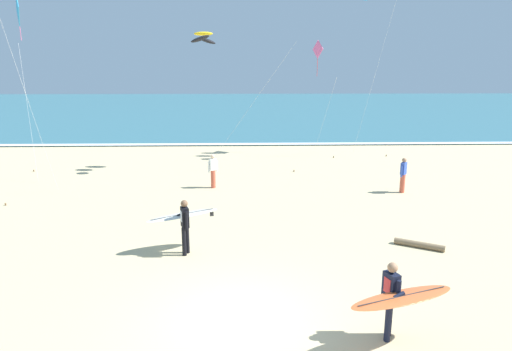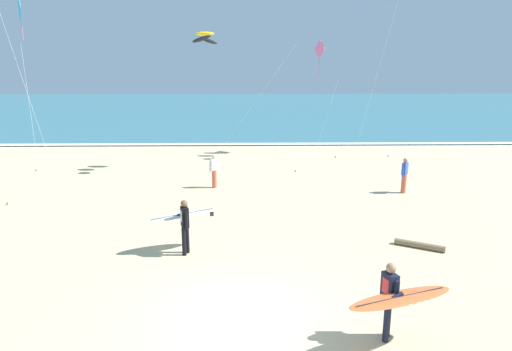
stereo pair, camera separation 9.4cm
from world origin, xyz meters
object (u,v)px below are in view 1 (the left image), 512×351
Objects in this scene: bystander_blue_top at (403,175)px; driftwood_log at (419,245)px; kite_diamond_rose_low at (318,53)px; bystander_white_top at (213,171)px; surfer_trailing at (184,220)px; kite_arc_golden_mid at (204,38)px; kite_diamond_cobalt_high at (18,13)px; surfer_lead at (397,297)px.

driftwood_log is (-1.63, -6.25, -0.71)m from bystander_blue_top.
kite_diamond_rose_low is 17.11m from driftwood_log.
kite_diamond_rose_low reaches higher than bystander_white_top.
kite_diamond_rose_low reaches higher than surfer_trailing.
surfer_trailing is 12.61m from kite_arc_golden_mid.
kite_diamond_cobalt_high is 19.34m from driftwood_log.
driftwood_log is at bearing 1.00° from surfer_trailing.
bystander_blue_top is 1.05× the size of driftwood_log.
driftwood_log is at bearing -104.62° from bystander_blue_top.
bystander_white_top is at bearing 172.91° from bystander_blue_top.
bystander_blue_top is at bearing 35.52° from surfer_trailing.
surfer_lead reaches higher than bystander_blue_top.
kite_diamond_rose_low is at bearing 103.92° from bystander_blue_top.
kite_arc_golden_mid is (-0.19, 11.15, 5.89)m from surfer_trailing.
surfer_lead is 11.88m from bystander_blue_top.
kite_diamond_rose_low is (1.67, 20.83, 5.26)m from surfer_lead.
bystander_blue_top is (17.17, -2.25, -7.04)m from kite_diamond_cobalt_high.
surfer_trailing is at bearing -112.16° from kite_diamond_rose_low.
kite_diamond_cobalt_high is at bearing 172.54° from bystander_blue_top.
kite_arc_golden_mid is at bearing 124.21° from driftwood_log.
kite_arc_golden_mid reaches higher than kite_diamond_rose_low.
driftwood_log is at bearing -55.79° from kite_arc_golden_mid.
surfer_trailing is at bearing 135.55° from surfer_lead.
kite_diamond_rose_low is (14.78, 7.43, -1.54)m from kite_diamond_cobalt_high.
surfer_lead is 0.28× the size of kite_diamond_cobalt_high.
kite_arc_golden_mid is 7.18m from bystander_white_top.
bystander_blue_top reaches higher than driftwood_log.
kite_diamond_cobalt_high is at bearing -162.62° from kite_arc_golden_mid.
kite_diamond_rose_low reaches higher than bystander_blue_top.
kite_diamond_cobalt_high is 5.53× the size of bystander_white_top.
driftwood_log is at bearing 63.57° from surfer_lead.
bystander_blue_top is (8.94, 6.38, -0.23)m from surfer_trailing.
kite_diamond_cobalt_high is 16.61m from kite_diamond_rose_low.
kite_diamond_cobalt_high is at bearing -153.32° from kite_diamond_rose_low.
kite_diamond_cobalt_high is 18.70m from bystander_blue_top.
surfer_lead is 1.52× the size of bystander_blue_top.
bystander_blue_top is at bearing -76.08° from kite_diamond_rose_low.
kite_arc_golden_mid reaches higher than surfer_trailing.
kite_diamond_rose_low is at bearing 92.76° from driftwood_log.
surfer_trailing is 1.41× the size of bystander_white_top.
bystander_white_top is at bearing -81.13° from kite_arc_golden_mid.
kite_diamond_rose_low is at bearing 26.68° from kite_diamond_cobalt_high.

